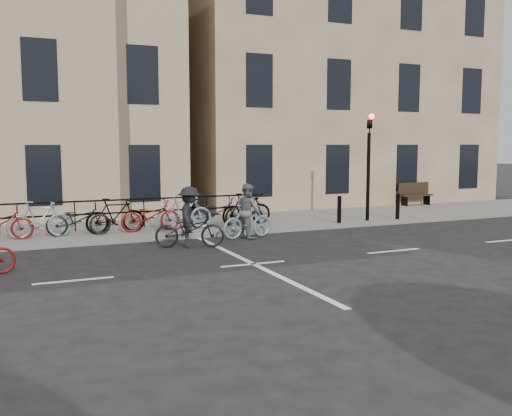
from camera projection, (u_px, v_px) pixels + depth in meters
name	position (u px, v px, depth m)	size (l,w,h in m)	color
ground	(253.00, 264.00, 13.23)	(120.00, 120.00, 0.00)	black
sidewalk	(51.00, 235.00, 17.06)	(46.00, 4.00, 0.15)	slate
building_east	(315.00, 75.00, 27.97)	(14.00, 10.00, 12.00)	#9C7C5E
traffic_light	(369.00, 154.00, 19.39)	(0.18, 0.30, 3.90)	black
bollard_east	(339.00, 209.00, 19.03)	(0.14, 0.14, 0.90)	black
bollard_west	(398.00, 206.00, 20.00)	(0.14, 0.14, 0.90)	black
bench	(415.00, 193.00, 24.60)	(1.60, 0.41, 0.97)	black
parked_bikes	(96.00, 217.00, 16.60)	(11.45, 1.23, 1.05)	black
cyclist_grey	(248.00, 216.00, 16.84)	(1.74, 0.88, 1.62)	#7D9CA3
cyclist_dark	(190.00, 224.00, 15.29)	(1.97, 1.23, 1.65)	black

